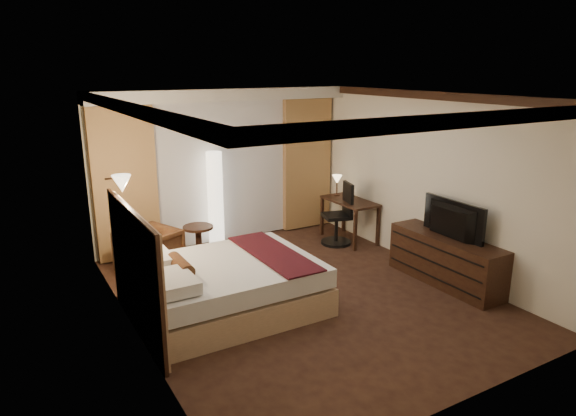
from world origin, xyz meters
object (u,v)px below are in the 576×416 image
side_table (199,242)px  bed (228,286)px  television (448,216)px  floor_lamp (216,200)px  dresser (446,260)px  desk (349,220)px  armchair (149,250)px  office_chair (337,214)px

side_table → bed: bearing=-100.1°
television → floor_lamp: bearing=36.9°
side_table → dresser: 3.88m
side_table → desk: size_ratio=0.49×
desk → side_table: bearing=169.0°
dresser → armchair: bearing=145.9°
floor_lamp → side_table: bearing=-143.3°
bed → side_table: bed is taller
side_table → office_chair: office_chair is taller
desk → office_chair: size_ratio=1.00×
floor_lamp → office_chair: size_ratio=1.53×
floor_lamp → armchair: bearing=-154.5°
side_table → office_chair: bearing=-13.6°
bed → office_chair: 3.05m
floor_lamp → television: (2.23, -3.11, 0.18)m
side_table → office_chair: (2.35, -0.57, 0.28)m
armchair → floor_lamp: 1.58m
bed → armchair: size_ratio=2.85×
armchair → television: (3.59, -2.46, 0.63)m
desk → television: 2.34m
armchair → desk: bearing=64.2°
dresser → television: television is taller
bed → television: 3.22m
bed → desk: (3.02, 1.44, 0.05)m
side_table → television: (2.69, -2.76, 0.75)m
television → dresser: bearing=-88.7°
desk → television: (0.02, -2.25, 0.65)m
armchair → floor_lamp: floor_lamp is taller
desk → television: television is taller
office_chair → desk: bearing=25.0°
side_table → television: size_ratio=0.50×
office_chair → armchair: bearing=-168.6°
dresser → office_chair: bearing=99.5°
floor_lamp → dresser: bearing=-54.0°
armchair → office_chair: (3.25, -0.26, 0.16)m
bed → side_table: 1.99m
office_chair → side_table: bearing=-177.6°
bed → office_chair: (2.70, 1.39, 0.22)m
desk → television: size_ratio=1.01×
side_table → television: 3.93m
armchair → side_table: 0.96m
office_chair → dresser: office_chair is taller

